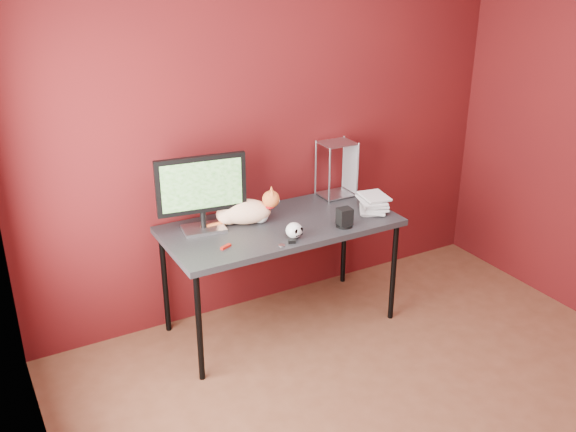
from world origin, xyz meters
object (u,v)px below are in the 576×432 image
cat (245,211)px  skull_mug (294,230)px  speaker (345,218)px  book_stack (364,130)px  monitor (202,190)px  desk (281,230)px

cat → skull_mug: size_ratio=4.67×
speaker → book_stack: bearing=38.9°
monitor → skull_mug: bearing=-32.9°
speaker → skull_mug: bearing=-177.4°
book_stack → cat: bearing=167.3°
cat → monitor: bearing=-161.3°
desk → cat: 0.26m
desk → cat: size_ratio=3.04×
skull_mug → cat: bearing=101.8°
monitor → skull_mug: monitor is taller
monitor → book_stack: 1.10m
skull_mug → speaker: speaker is taller
cat → book_stack: bearing=11.7°
monitor → book_stack: size_ratio=0.51×
monitor → desk: bearing=-8.8°
book_stack → speaker: bearing=-144.2°
monitor → book_stack: book_stack is taller
cat → speaker: (0.53, -0.35, -0.03)m
skull_mug → book_stack: book_stack is taller
desk → speaker: (0.33, -0.24, 0.11)m
desk → monitor: monitor is taller
skull_mug → book_stack: bearing=2.8°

